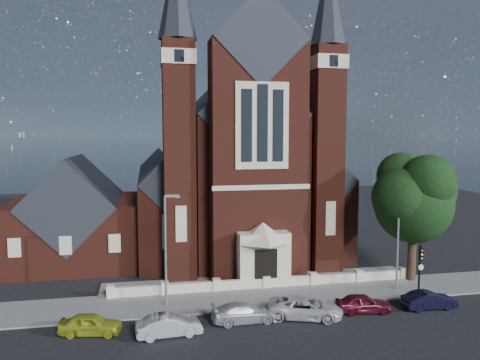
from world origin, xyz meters
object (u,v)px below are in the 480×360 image
object	(u,v)px
car_silver_b	(245,313)
traffic_signal	(420,263)
church	(229,171)
car_white_suv	(305,308)
street_lamp_left	(167,244)
street_lamp_right	(399,233)
street_tree	(417,199)
car_dark_red	(363,303)
parish_hall	(76,221)
car_silver_a	(169,326)
car_navy	(429,300)
car_lime_van	(91,324)

from	to	relation	value
car_silver_b	traffic_signal	bearing A→B (deg)	-82.02
church	car_white_suv	world-z (taller)	church
street_lamp_left	street_lamp_right	world-z (taller)	same
street_tree	street_lamp_left	xyz separation A→B (m)	(-20.51, -1.71, -2.36)
street_tree	street_lamp_left	distance (m)	20.71
car_silver_b	car_dark_red	world-z (taller)	car_dark_red
street_lamp_left	car_white_suv	xyz separation A→B (m)	(8.97, -3.85, -3.90)
street_tree	traffic_signal	size ratio (longest dim) A/B	2.67
parish_hall	traffic_signal	world-z (taller)	parish_hall
parish_hall	traffic_signal	bearing A→B (deg)	-29.98
parish_hall	street_lamp_right	size ratio (longest dim) A/B	1.51
church	street_lamp_right	xyz separation A→B (m)	(10.09, -18.94, -3.59)
car_silver_b	car_dark_red	distance (m)	8.41
street_lamp_left	car_silver_a	bearing A→B (deg)	-91.67
street_tree	car_silver_a	size ratio (longest dim) A/B	2.68
car_silver_a	car_navy	xyz separation A→B (m)	(18.26, 0.88, -0.03)
street_lamp_right	car_silver_a	xyz separation A→B (m)	(-18.14, -4.93, -3.94)
street_tree	car_navy	distance (m)	8.89
car_silver_b	car_navy	world-z (taller)	car_silver_b
street_tree	car_silver_b	distance (m)	17.76
parish_hall	street_lamp_left	size ratio (longest dim) A/B	1.51
traffic_signal	car_lime_van	xyz separation A→B (m)	(-23.77, -2.15, -1.93)
traffic_signal	car_silver_b	size ratio (longest dim) A/B	0.92
car_silver_a	car_silver_b	distance (m)	5.12
church	street_lamp_left	size ratio (longest dim) A/B	4.31
car_lime_van	car_white_suv	distance (m)	13.83
church	car_navy	distance (m)	26.26
car_silver_b	car_white_suv	size ratio (longest dim) A/B	0.87
parish_hall	car_dark_red	world-z (taller)	parish_hall
church	street_lamp_right	bearing A→B (deg)	-61.96
car_lime_van	car_silver_a	world-z (taller)	car_silver_a
church	car_lime_van	size ratio (longest dim) A/B	9.14
street_tree	car_lime_van	xyz separation A→B (m)	(-25.37, -5.44, -6.31)
church	parish_hall	bearing A→B (deg)	-162.84
parish_hall	street_lamp_right	bearing A→B (deg)	-28.22
street_lamp_left	car_white_suv	size ratio (longest dim) A/B	1.61
car_silver_a	car_navy	bearing A→B (deg)	-92.81
traffic_signal	car_silver_b	bearing A→B (deg)	-171.27
church	car_dark_red	distance (m)	24.50
church	street_lamp_right	size ratio (longest dim) A/B	4.31
traffic_signal	car_navy	distance (m)	3.25
parish_hall	car_silver_b	xyz separation A→B (m)	(12.93, -17.74, -3.38)
car_lime_van	car_silver_a	distance (m)	4.87
car_lime_van	car_silver_a	xyz separation A→B (m)	(4.72, -1.20, 0.01)
car_lime_van	car_dark_red	world-z (taller)	car_lime_van
church	traffic_signal	bearing A→B (deg)	-61.80
traffic_signal	car_lime_van	size ratio (longest dim) A/B	1.05
church	street_lamp_right	world-z (taller)	church
car_white_suv	car_dark_red	distance (m)	4.28
car_white_suv	car_navy	world-z (taller)	car_white_suv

